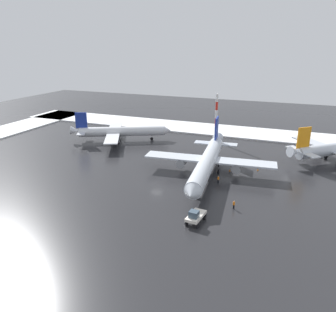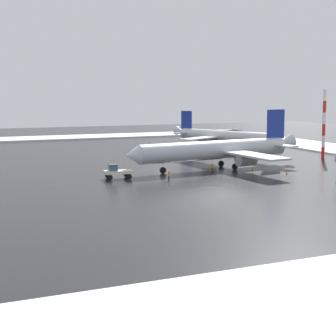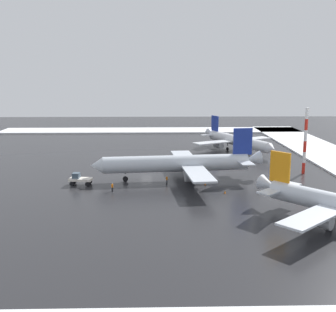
# 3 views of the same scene
# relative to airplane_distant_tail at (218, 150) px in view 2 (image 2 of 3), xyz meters

# --- Properties ---
(ground_plane) EXTENTS (240.00, 240.00, 0.00)m
(ground_plane) POSITION_rel_airplane_distant_tail_xyz_m (9.40, 7.50, -3.62)
(ground_plane) COLOR #232326
(snow_bank_right) EXTENTS (14.00, 116.00, 0.43)m
(snow_bank_right) POSITION_rel_airplane_distant_tail_xyz_m (76.40, 7.50, -3.41)
(snow_bank_right) COLOR white
(snow_bank_right) RESTS_ON ground_plane
(airplane_distant_tail) EXTENTS (30.71, 36.93, 10.96)m
(airplane_distant_tail) POSITION_rel_airplane_distant_tail_xyz_m (0.00, 0.00, 0.00)
(airplane_distant_tail) COLOR silver
(airplane_distant_tail) RESTS_ON ground_plane
(airplane_foreground_jet) EXTENTS (29.07, 24.75, 9.29)m
(airplane_foreground_jet) POSITION_rel_airplane_distant_tail_xyz_m (33.15, -18.30, -0.55)
(airplane_foreground_jet) COLOR silver
(airplane_foreground_jet) RESTS_ON ground_plane
(pushback_tug) EXTENTS (2.70, 4.80, 2.50)m
(pushback_tug) POSITION_rel_airplane_distant_tail_xyz_m (-3.61, 20.89, -2.34)
(pushback_tug) COLOR silver
(pushback_tug) RESTS_ON ground_plane
(ground_crew_beside_wing) EXTENTS (0.36, 0.36, 1.71)m
(ground_crew_beside_wing) POSITION_rel_airplane_distant_tail_xyz_m (-3.32, 2.97, -2.65)
(ground_crew_beside_wing) COLOR black
(ground_crew_beside_wing) RESTS_ON ground_plane
(ground_crew_by_nose_gear) EXTENTS (0.36, 0.36, 1.71)m
(ground_crew_by_nose_gear) POSITION_rel_airplane_distant_tail_xyz_m (-8.76, 13.65, -2.65)
(ground_crew_by_nose_gear) COLOR black
(ground_crew_by_nose_gear) RESTS_ON ground_plane
(antenna_mast) EXTENTS (0.70, 0.70, 14.99)m
(antenna_mast) POSITION_rel_airplane_distant_tail_xyz_m (5.12, -28.43, 3.87)
(antenna_mast) COLOR red
(antenna_mast) RESTS_ON ground_plane
(traffic_cone_near_nose) EXTENTS (0.36, 0.36, 0.55)m
(traffic_cone_near_nose) POSITION_rel_airplane_distant_tail_xyz_m (-4.25, -4.92, -3.35)
(traffic_cone_near_nose) COLOR orange
(traffic_cone_near_nose) RESTS_ON ground_plane
(traffic_cone_mid_line) EXTENTS (0.36, 0.36, 0.55)m
(traffic_cone_mid_line) POSITION_rel_airplane_distant_tail_xyz_m (-10.44, -8.03, -3.35)
(traffic_cone_mid_line) COLOR orange
(traffic_cone_mid_line) RESTS_ON ground_plane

